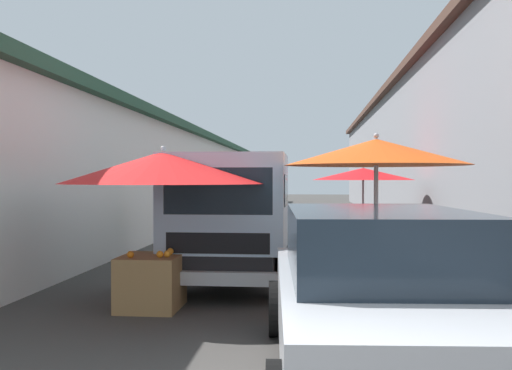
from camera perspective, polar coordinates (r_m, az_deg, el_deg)
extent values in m
plane|color=#3D3A38|center=(15.57, 3.60, -5.69)|extent=(90.00, 90.00, 0.00)
cube|color=silver|center=(19.27, -17.82, 0.44)|extent=(49.50, 7.00, 3.32)
cube|color=#284C38|center=(19.35, -17.84, 5.72)|extent=(49.80, 7.50, 0.24)
cylinder|color=#9E9EA3|center=(15.11, 10.97, -2.07)|extent=(0.06, 0.06, 2.01)
cone|color=red|center=(15.09, 10.97, 1.13)|extent=(2.72, 2.72, 0.32)
sphere|color=#9E9EA3|center=(15.10, 10.98, 1.89)|extent=(0.07, 0.07, 0.07)
cube|color=olive|center=(15.14, 11.53, -4.28)|extent=(0.84, 0.70, 0.84)
sphere|color=orange|center=(15.29, 11.83, -2.48)|extent=(0.09, 0.09, 0.09)
sphere|color=orange|center=(15.03, 11.14, -2.33)|extent=(0.09, 0.09, 0.09)
sphere|color=orange|center=(15.32, 11.47, -2.47)|extent=(0.09, 0.09, 0.09)
sphere|color=orange|center=(15.25, 10.70, -2.49)|extent=(0.09, 0.09, 0.09)
sphere|color=orange|center=(15.22, 11.83, -2.49)|extent=(0.09, 0.09, 0.09)
cylinder|color=#9E9EA3|center=(7.23, 12.25, -4.17)|extent=(0.06, 0.06, 2.23)
cone|color=#D84C14|center=(7.21, 12.27, 3.33)|extent=(2.35, 2.35, 0.34)
sphere|color=#9E9EA3|center=(7.22, 12.28, 4.99)|extent=(0.07, 0.07, 0.07)
cube|color=brown|center=(7.30, 12.21, -10.14)|extent=(0.96, 0.69, 0.71)
sphere|color=orange|center=(7.36, 12.57, -6.47)|extent=(0.09, 0.09, 0.09)
sphere|color=orange|center=(6.93, 10.89, -7.35)|extent=(0.09, 0.09, 0.09)
sphere|color=orange|center=(7.13, 12.10, -7.13)|extent=(0.09, 0.09, 0.09)
cylinder|color=#9E9EA3|center=(7.65, -9.51, -4.40)|extent=(0.06, 0.06, 2.09)
cone|color=red|center=(7.63, -9.53, 1.79)|extent=(2.78, 2.78, 0.44)
sphere|color=#9E9EA3|center=(7.63, -9.53, 3.75)|extent=(0.07, 0.07, 0.07)
cube|color=#9E7547|center=(7.56, -10.75, -9.78)|extent=(0.86, 0.78, 0.70)
sphere|color=orange|center=(7.31, -12.80, -6.99)|extent=(0.09, 0.09, 0.09)
sphere|color=orange|center=(7.25, -9.87, -7.04)|extent=(0.09, 0.09, 0.09)
sphere|color=orange|center=(7.27, -9.13, -7.03)|extent=(0.09, 0.09, 0.09)
sphere|color=orange|center=(7.51, -8.82, -6.77)|extent=(0.09, 0.09, 0.09)
cube|color=#ADAFB5|center=(4.93, 12.73, -12.85)|extent=(4.00, 1.96, 0.64)
cube|color=#19232D|center=(4.97, 12.42, -5.71)|extent=(2.43, 1.66, 0.56)
cylinder|color=black|center=(6.45, 18.12, -12.10)|extent=(0.61, 0.24, 0.60)
cylinder|color=black|center=(6.20, 2.29, -12.59)|extent=(0.61, 0.24, 0.60)
cube|color=black|center=(9.82, -1.65, -6.48)|extent=(4.80, 1.48, 0.36)
cube|color=#ADC6E0|center=(8.13, -3.09, -1.74)|extent=(1.54, 1.75, 1.40)
cube|color=#19232D|center=(7.40, -3.95, -0.63)|extent=(0.06, 1.47, 0.63)
cube|color=#19232D|center=(8.13, -3.09, -0.51)|extent=(1.05, 1.78, 0.45)
cube|color=black|center=(7.44, -3.96, -5.99)|extent=(0.06, 1.40, 0.28)
cube|color=silver|center=(7.43, -4.06, -9.59)|extent=(0.13, 1.75, 0.18)
cube|color=gray|center=(10.52, 3.37, -3.65)|extent=(3.16, 0.07, 0.50)
cube|color=gray|center=(10.71, -5.48, -3.58)|extent=(3.16, 0.07, 0.50)
cube|color=gray|center=(12.12, -0.25, -3.08)|extent=(0.07, 1.65, 0.50)
cylinder|color=black|center=(8.16, 3.08, -8.95)|extent=(0.72, 0.22, 0.72)
cylinder|color=black|center=(8.41, -9.06, -8.66)|extent=(0.72, 0.22, 0.72)
cylinder|color=black|center=(11.19, 3.76, -6.32)|extent=(0.72, 0.22, 0.72)
cylinder|color=black|center=(11.38, -5.14, -6.21)|extent=(0.72, 0.22, 0.72)
cylinder|color=navy|center=(12.59, -8.93, -5.47)|extent=(0.14, 0.14, 0.76)
cylinder|color=navy|center=(12.50, -8.38, -5.51)|extent=(0.14, 0.14, 0.76)
cube|color=#D8C666|center=(12.49, -8.66, -2.47)|extent=(0.37, 0.48, 0.57)
sphere|color=tan|center=(12.48, -8.67, -0.69)|extent=(0.21, 0.21, 0.21)
cylinder|color=#D8C666|center=(12.66, -9.62, -2.30)|extent=(0.08, 0.08, 0.51)
cylinder|color=#D8C666|center=(12.32, -7.69, -2.38)|extent=(0.08, 0.08, 0.51)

